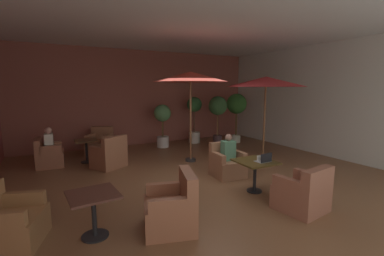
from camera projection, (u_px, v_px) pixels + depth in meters
name	position (u px, v px, depth m)	size (l,w,h in m)	color
ground_plane	(201.00, 177.00, 6.82)	(9.56, 9.34, 0.02)	brown
wall_back_brick	(143.00, 98.00, 10.58)	(9.56, 0.08, 3.69)	brown
wall_right_plain	(326.00, 100.00, 8.75)	(0.08, 9.34, 3.69)	silver
ceiling_slab	(201.00, 24.00, 6.27)	(9.56, 9.34, 0.06)	silver
cafe_table_front_left	(255.00, 166.00, 5.74)	(0.81, 0.81, 0.68)	black
armchair_front_left_north	(227.00, 164.00, 6.80)	(0.78, 0.76, 0.85)	#986547
armchair_front_left_east	(303.00, 194.00, 4.86)	(0.87, 0.88, 0.86)	#945842
cafe_table_front_right	(93.00, 204.00, 3.97)	(0.75, 0.75, 0.68)	black
armchair_front_right_north	(7.00, 224.00, 3.78)	(1.00, 1.02, 0.88)	#94643C
armchair_front_right_east	(172.00, 209.00, 4.22)	(0.97, 0.98, 0.93)	#96593C
cafe_table_mid_center	(86.00, 146.00, 8.03)	(0.64, 0.64, 0.68)	black
armchair_mid_center_north	(110.00, 156.00, 7.52)	(1.04, 1.01, 0.92)	#955E41
armchair_mid_center_east	(100.00, 144.00, 9.07)	(1.03, 1.05, 0.91)	#956144
armchair_mid_center_south	(49.00, 156.00, 7.63)	(0.75, 0.78, 0.82)	#935940
patio_umbrella_tall_red	(191.00, 77.00, 7.86)	(2.24, 2.24, 2.71)	#2D2D2D
patio_umbrella_center_beige	(266.00, 82.00, 8.18)	(2.41, 2.41, 2.58)	#2D2D2D
potted_tree_left_corner	(218.00, 110.00, 10.05)	(0.71, 0.71, 1.93)	#3B2B2D
potted_tree_mid_left	(162.00, 120.00, 10.04)	(0.64, 0.64, 1.62)	silver
potted_tree_mid_right	(194.00, 115.00, 10.84)	(0.60, 0.60, 1.88)	silver
potted_tree_right_corner	(237.00, 107.00, 10.87)	(0.82, 0.82, 2.01)	beige
patron_blue_shirt	(228.00, 149.00, 6.70)	(0.34, 0.24, 0.67)	#497B5D
patron_by_window	(49.00, 140.00, 7.58)	(0.24, 0.33, 0.69)	silver
iced_drink_cup	(259.00, 158.00, 5.71)	(0.08, 0.08, 0.11)	white
open_laptop	(264.00, 160.00, 5.62)	(0.32, 0.24, 0.20)	#9EA0A5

